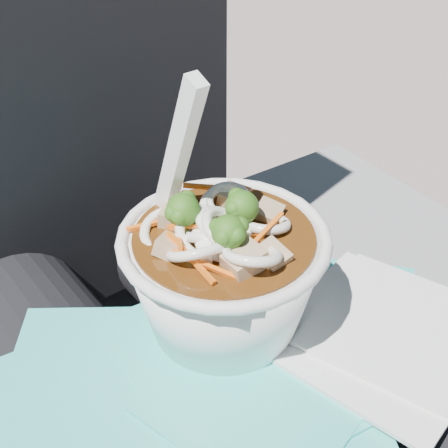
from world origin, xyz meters
TOP-DOWN VIEW (x-y plane):
  - lap at (0.00, 0.00)m, footprint 0.33×0.48m
  - person_body at (0.00, 0.09)m, footprint 0.34×0.94m
  - plastic_bag at (-0.03, -0.02)m, footprint 0.41×0.32m
  - napkins at (0.10, -0.06)m, footprint 0.18×0.17m
  - udon_bowl at (0.01, 0.03)m, footprint 0.18×0.18m

SIDE VIEW (x-z plane):
  - lap at x=0.00m, z-range 0.41..0.56m
  - person_body at x=0.00m, z-range 0.04..1.01m
  - plastic_bag at x=-0.03m, z-range 0.56..0.57m
  - napkins at x=0.10m, z-range 0.57..0.58m
  - udon_bowl at x=0.01m, z-range 0.53..0.73m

